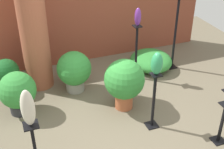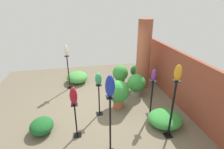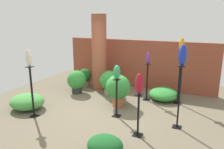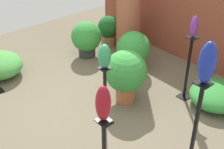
# 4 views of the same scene
# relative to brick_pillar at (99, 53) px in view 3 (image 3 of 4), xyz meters

# --- Properties ---
(ground_plane) EXTENTS (8.00, 8.00, 0.00)m
(ground_plane) POSITION_rel_brick_pillar_xyz_m (1.19, -1.81, -1.34)
(ground_plane) COLOR #6B604C
(brick_wall_back) EXTENTS (5.60, 0.12, 1.76)m
(brick_wall_back) POSITION_rel_brick_pillar_xyz_m (1.19, 0.75, -0.46)
(brick_wall_back) COLOR brown
(brick_wall_back) RESTS_ON ground
(brick_pillar) EXTENTS (0.52, 0.52, 2.67)m
(brick_pillar) POSITION_rel_brick_pillar_xyz_m (0.00, 0.00, 0.00)
(brick_pillar) COLOR #9E5138
(brick_pillar) RESTS_ON ground
(pedestal_violet) EXTENTS (0.20, 0.20, 1.17)m
(pedestal_violet) POSITION_rel_brick_pillar_xyz_m (1.91, -0.43, -0.80)
(pedestal_violet) COLOR black
(pedestal_violet) RESTS_ON ground
(pedestal_amber) EXTENTS (0.20, 0.20, 1.59)m
(pedestal_amber) POSITION_rel_brick_pillar_xyz_m (2.85, -0.32, -0.60)
(pedestal_amber) COLOR black
(pedestal_amber) RESTS_ON ground
(pedestal_cobalt) EXTENTS (0.20, 0.20, 1.50)m
(pedestal_cobalt) POSITION_rel_brick_pillar_xyz_m (3.08, -1.90, -0.64)
(pedestal_cobalt) COLOR black
(pedestal_cobalt) RESTS_ON ground
(pedestal_jade) EXTENTS (0.20, 0.20, 1.01)m
(pedestal_jade) POSITION_rel_brick_pillar_xyz_m (1.54, -1.94, -0.88)
(pedestal_jade) COLOR black
(pedestal_jade) RESTS_ON ground
(pedestal_ivory) EXTENTS (0.20, 0.20, 1.35)m
(pedestal_ivory) POSITION_rel_brick_pillar_xyz_m (-0.43, -2.87, -0.72)
(pedestal_ivory) COLOR black
(pedestal_ivory) RESTS_ON ground
(pedestal_ruby) EXTENTS (0.20, 0.20, 0.95)m
(pedestal_ruby) POSITION_rel_brick_pillar_xyz_m (2.36, -2.64, -0.91)
(pedestal_ruby) COLOR black
(pedestal_ruby) RESTS_ON ground
(art_vase_violet) EXTENTS (0.13, 0.13, 0.36)m
(art_vase_violet) POSITION_rel_brick_pillar_xyz_m (1.91, -0.43, 0.01)
(art_vase_violet) COLOR #6B2D8C
(art_vase_violet) RESTS_ON pedestal_violet
(art_vase_amber) EXTENTS (0.16, 0.17, 0.39)m
(art_vase_amber) POSITION_rel_brick_pillar_xyz_m (2.85, -0.32, 0.45)
(art_vase_amber) COLOR orange
(art_vase_amber) RESTS_ON pedestal_amber
(art_vase_cobalt) EXTENTS (0.18, 0.20, 0.47)m
(art_vase_cobalt) POSITION_rel_brick_pillar_xyz_m (3.08, -1.90, 0.39)
(art_vase_cobalt) COLOR #192D9E
(art_vase_cobalt) RESTS_ON pedestal_cobalt
(art_vase_jade) EXTENTS (0.18, 0.19, 0.37)m
(art_vase_jade) POSITION_rel_brick_pillar_xyz_m (1.54, -1.94, -0.14)
(art_vase_jade) COLOR #2D9356
(art_vase_jade) RESTS_ON pedestal_jade
(art_vase_ivory) EXTENTS (0.14, 0.14, 0.43)m
(art_vase_ivory) POSITION_rel_brick_pillar_xyz_m (-0.43, -2.87, 0.23)
(art_vase_ivory) COLOR beige
(art_vase_ivory) RESTS_ON pedestal_ivory
(art_vase_ruby) EXTENTS (0.17, 0.18, 0.46)m
(art_vase_ruby) POSITION_rel_brick_pillar_xyz_m (2.36, -2.64, -0.15)
(art_vase_ruby) COLOR maroon
(art_vase_ruby) RESTS_ON pedestal_ruby
(potted_plant_walkway_edge) EXTENTS (0.50, 0.50, 0.69)m
(potted_plant_walkway_edge) POSITION_rel_brick_pillar_xyz_m (-0.61, -0.03, -0.96)
(potted_plant_walkway_edge) COLOR #936B4C
(potted_plant_walkway_edge) RESTS_ON ground
(potted_plant_near_pillar) EXTENTS (0.72, 0.72, 0.95)m
(potted_plant_near_pillar) POSITION_rel_brick_pillar_xyz_m (1.29, -1.29, -0.78)
(potted_plant_near_pillar) COLOR #B25B38
(potted_plant_near_pillar) RESTS_ON ground
(potted_plant_front_left) EXTENTS (0.67, 0.67, 0.82)m
(potted_plant_front_left) POSITION_rel_brick_pillar_xyz_m (0.61, -0.44, -0.88)
(potted_plant_front_left) COLOR gray
(potted_plant_front_left) RESTS_ON ground
(potted_plant_front_right) EXTENTS (0.65, 0.65, 0.79)m
(potted_plant_front_right) POSITION_rel_brick_pillar_xyz_m (-0.48, -0.78, -0.91)
(potted_plant_front_right) COLOR #2D2D33
(potted_plant_front_right) RESTS_ON ground
(foliage_bed_east) EXTENTS (0.91, 0.97, 0.37)m
(foliage_bed_east) POSITION_rel_brick_pillar_xyz_m (2.39, -0.18, -1.15)
(foliage_bed_east) COLOR #338C38
(foliage_bed_east) RESTS_ON ground
(foliage_bed_west) EXTENTS (0.70, 0.61, 0.36)m
(foliage_bed_west) POSITION_rel_brick_pillar_xyz_m (2.01, -3.56, -1.16)
(foliage_bed_west) COLOR #195923
(foliage_bed_west) RESTS_ON ground
(foliage_bed_center) EXTENTS (0.99, 0.89, 0.43)m
(foliage_bed_center) POSITION_rel_brick_pillar_xyz_m (-0.97, -2.56, -1.12)
(foliage_bed_center) COLOR #479942
(foliage_bed_center) RESTS_ON ground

